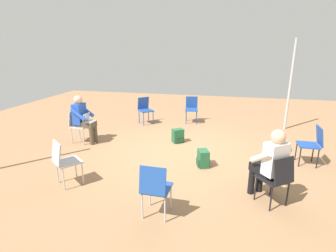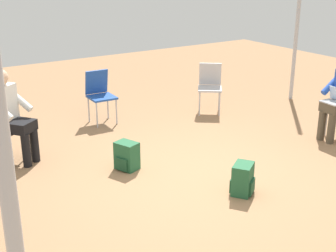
{
  "view_description": "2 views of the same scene",
  "coord_description": "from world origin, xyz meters",
  "px_view_note": "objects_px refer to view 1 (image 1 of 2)",
  "views": [
    {
      "loc": [
        5.74,
        0.99,
        2.42
      ],
      "look_at": [
        0.02,
        -0.3,
        0.63
      ],
      "focal_mm": 28.0,
      "sensor_mm": 36.0,
      "label": 1
    },
    {
      "loc": [
        -4.19,
        3.14,
        2.53
      ],
      "look_at": [
        0.35,
        0.18,
        0.6
      ],
      "focal_mm": 50.0,
      "sensor_mm": 36.0,
      "label": 2
    }
  ],
  "objects_px": {
    "backpack_near_laptop_user": "(203,159)",
    "chair_southwest": "(145,108)",
    "chair_southeast": "(64,160)",
    "backpack_by_empty_chair": "(178,136)",
    "chair_west": "(192,107)",
    "chair_northeast": "(277,177)",
    "person_with_laptop": "(83,117)",
    "chair_east": "(155,187)",
    "chair_north": "(312,143)",
    "person_in_white": "(270,161)",
    "chair_south": "(78,124)"
  },
  "relations": [
    {
      "from": "chair_west",
      "to": "chair_northeast",
      "type": "bearing_deg",
      "value": 105.76
    },
    {
      "from": "chair_east",
      "to": "backpack_near_laptop_user",
      "type": "relative_size",
      "value": 2.36
    },
    {
      "from": "person_in_white",
      "to": "chair_northeast",
      "type": "bearing_deg",
      "value": -90.0
    },
    {
      "from": "chair_southeast",
      "to": "backpack_by_empty_chair",
      "type": "distance_m",
      "value": 3.07
    },
    {
      "from": "backpack_by_empty_chair",
      "to": "chair_east",
      "type": "bearing_deg",
      "value": 4.81
    },
    {
      "from": "chair_southeast",
      "to": "chair_south",
      "type": "bearing_deg",
      "value": 152.97
    },
    {
      "from": "chair_west",
      "to": "chair_north",
      "type": "xyz_separation_m",
      "value": [
        2.69,
        2.91,
        0.0
      ]
    },
    {
      "from": "chair_northeast",
      "to": "backpack_by_empty_chair",
      "type": "bearing_deg",
      "value": 92.68
    },
    {
      "from": "chair_southwest",
      "to": "chair_west",
      "type": "distance_m",
      "value": 1.53
    },
    {
      "from": "chair_north",
      "to": "chair_south",
      "type": "xyz_separation_m",
      "value": [
        -0.17,
        -5.54,
        0.0
      ]
    },
    {
      "from": "person_with_laptop",
      "to": "backpack_by_empty_chair",
      "type": "xyz_separation_m",
      "value": [
        -0.55,
        2.37,
        -0.53
      ]
    },
    {
      "from": "chair_east",
      "to": "backpack_near_laptop_user",
      "type": "bearing_deg",
      "value": 76.37
    },
    {
      "from": "chair_northeast",
      "to": "backpack_near_laptop_user",
      "type": "height_order",
      "value": "chair_northeast"
    },
    {
      "from": "chair_east",
      "to": "chair_north",
      "type": "relative_size",
      "value": 1.0
    },
    {
      "from": "chair_southeast",
      "to": "backpack_by_empty_chair",
      "type": "xyz_separation_m",
      "value": [
        -2.62,
        1.56,
        -0.34
      ]
    },
    {
      "from": "chair_northeast",
      "to": "chair_southeast",
      "type": "relative_size",
      "value": 1.0
    },
    {
      "from": "chair_east",
      "to": "chair_northeast",
      "type": "relative_size",
      "value": 1.0
    },
    {
      "from": "chair_north",
      "to": "chair_east",
      "type": "bearing_deg",
      "value": 132.4
    },
    {
      "from": "chair_west",
      "to": "chair_southeast",
      "type": "height_order",
      "value": "same"
    },
    {
      "from": "chair_east",
      "to": "chair_north",
      "type": "bearing_deg",
      "value": 44.05
    },
    {
      "from": "chair_southwest",
      "to": "chair_east",
      "type": "height_order",
      "value": "same"
    },
    {
      "from": "chair_east",
      "to": "backpack_by_empty_chair",
      "type": "bearing_deg",
      "value": 96.78
    },
    {
      "from": "chair_southeast",
      "to": "backpack_by_empty_chair",
      "type": "relative_size",
      "value": 2.36
    },
    {
      "from": "chair_west",
      "to": "chair_southeast",
      "type": "relative_size",
      "value": 1.0
    },
    {
      "from": "chair_northeast",
      "to": "backpack_near_laptop_user",
      "type": "relative_size",
      "value": 2.36
    },
    {
      "from": "chair_south",
      "to": "chair_southeast",
      "type": "xyz_separation_m",
      "value": [
        2.08,
        0.98,
        0.0
      ]
    },
    {
      "from": "chair_northeast",
      "to": "person_in_white",
      "type": "distance_m",
      "value": 0.26
    },
    {
      "from": "person_with_laptop",
      "to": "chair_east",
      "type": "bearing_deg",
      "value": 47.8
    },
    {
      "from": "chair_northeast",
      "to": "person_with_laptop",
      "type": "xyz_separation_m",
      "value": [
        -1.92,
        -4.39,
        0.2
      ]
    },
    {
      "from": "backpack_near_laptop_user",
      "to": "person_with_laptop",
      "type": "bearing_deg",
      "value": -103.47
    },
    {
      "from": "chair_south",
      "to": "backpack_near_laptop_user",
      "type": "xyz_separation_m",
      "value": [
        0.76,
        3.33,
        -0.34
      ]
    },
    {
      "from": "chair_south",
      "to": "backpack_near_laptop_user",
      "type": "distance_m",
      "value": 3.43
    },
    {
      "from": "chair_southwest",
      "to": "chair_north",
      "type": "relative_size",
      "value": 1.0
    },
    {
      "from": "chair_west",
      "to": "person_with_laptop",
      "type": "bearing_deg",
      "value": 38.22
    },
    {
      "from": "chair_southwest",
      "to": "person_in_white",
      "type": "relative_size",
      "value": 0.69
    },
    {
      "from": "backpack_near_laptop_user",
      "to": "chair_southwest",
      "type": "bearing_deg",
      "value": -142.62
    },
    {
      "from": "backpack_by_empty_chair",
      "to": "chair_southwest",
      "type": "bearing_deg",
      "value": -137.96
    },
    {
      "from": "chair_southwest",
      "to": "backpack_by_empty_chair",
      "type": "height_order",
      "value": "chair_southwest"
    },
    {
      "from": "chair_west",
      "to": "backpack_by_empty_chair",
      "type": "relative_size",
      "value": 2.36
    },
    {
      "from": "person_with_laptop",
      "to": "backpack_by_empty_chair",
      "type": "height_order",
      "value": "person_with_laptop"
    },
    {
      "from": "backpack_by_empty_chair",
      "to": "chair_south",
      "type": "bearing_deg",
      "value": -78.03
    },
    {
      "from": "chair_northeast",
      "to": "person_in_white",
      "type": "relative_size",
      "value": 0.69
    },
    {
      "from": "person_with_laptop",
      "to": "backpack_near_laptop_user",
      "type": "height_order",
      "value": "person_with_laptop"
    },
    {
      "from": "chair_east",
      "to": "person_with_laptop",
      "type": "height_order",
      "value": "person_with_laptop"
    },
    {
      "from": "chair_west",
      "to": "chair_southeast",
      "type": "bearing_deg",
      "value": 62.69
    },
    {
      "from": "chair_north",
      "to": "chair_northeast",
      "type": "distance_m",
      "value": 2.02
    },
    {
      "from": "backpack_near_laptop_user",
      "to": "chair_west",
      "type": "bearing_deg",
      "value": -167.87
    },
    {
      "from": "chair_southeast",
      "to": "chair_northeast",
      "type": "bearing_deg",
      "value": 40.14
    },
    {
      "from": "chair_east",
      "to": "backpack_near_laptop_user",
      "type": "xyz_separation_m",
      "value": [
        -1.86,
        0.52,
        -0.34
      ]
    },
    {
      "from": "person_with_laptop",
      "to": "backpack_by_empty_chair",
      "type": "distance_m",
      "value": 2.49
    }
  ]
}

